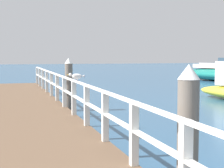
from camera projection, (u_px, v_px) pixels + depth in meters
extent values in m
cube|color=brown|center=(23.00, 114.00, 11.57)|extent=(2.82, 21.39, 0.35)
cube|color=silver|center=(185.00, 164.00, 4.03)|extent=(0.12, 0.12, 1.00)
cube|color=silver|center=(134.00, 133.00, 5.60)|extent=(0.12, 0.12, 1.00)
cube|color=silver|center=(105.00, 116.00, 7.18)|extent=(0.12, 0.12, 1.00)
cube|color=silver|center=(87.00, 105.00, 8.75)|extent=(0.12, 0.12, 1.00)
cube|color=silver|center=(74.00, 97.00, 10.32)|extent=(0.12, 0.12, 1.00)
cube|color=silver|center=(64.00, 92.00, 11.90)|extent=(0.12, 0.12, 1.00)
cube|color=silver|center=(57.00, 87.00, 13.47)|extent=(0.12, 0.12, 1.00)
cube|color=silver|center=(51.00, 84.00, 15.05)|extent=(0.12, 0.12, 1.00)
cube|color=silver|center=(47.00, 81.00, 16.62)|extent=(0.12, 0.12, 1.00)
cube|color=silver|center=(43.00, 79.00, 18.20)|extent=(0.12, 0.12, 1.00)
cube|color=silver|center=(40.00, 77.00, 19.77)|extent=(0.12, 0.12, 1.00)
cube|color=silver|center=(37.00, 75.00, 21.35)|extent=(0.12, 0.12, 1.00)
cube|color=silver|center=(64.00, 77.00, 11.86)|extent=(0.10, 19.79, 0.04)
cube|color=silver|center=(64.00, 90.00, 11.89)|extent=(0.10, 19.79, 0.04)
cylinder|color=#6B6056|center=(188.00, 146.00, 4.76)|extent=(0.28, 0.28, 1.74)
cone|color=white|center=(189.00, 72.00, 4.68)|extent=(0.29, 0.29, 0.20)
cylinder|color=#6B6056|center=(69.00, 87.00, 13.28)|extent=(0.28, 0.28, 1.74)
cone|color=white|center=(69.00, 61.00, 13.20)|extent=(0.29, 0.29, 0.20)
ellipsoid|color=white|center=(77.00, 76.00, 9.85)|extent=(0.31, 0.22, 0.15)
sphere|color=white|center=(70.00, 75.00, 9.85)|extent=(0.09, 0.09, 0.09)
cone|color=gold|center=(68.00, 75.00, 9.86)|extent=(0.06, 0.04, 0.02)
cone|color=#939399|center=(83.00, 76.00, 9.84)|extent=(0.10, 0.09, 0.07)
ellipsoid|color=#939399|center=(77.00, 75.00, 9.85)|extent=(0.27, 0.24, 0.04)
cylinder|color=tan|center=(77.00, 80.00, 9.83)|extent=(0.01, 0.01, 0.05)
cylinder|color=tan|center=(77.00, 80.00, 9.88)|extent=(0.01, 0.01, 0.05)
ellipsoid|color=#197266|center=(222.00, 75.00, 28.40)|extent=(4.56, 8.73, 1.00)
cylinder|color=#B2B2B7|center=(212.00, 64.00, 29.23)|extent=(0.79, 2.85, 0.08)
cube|color=beige|center=(212.00, 66.00, 29.21)|extent=(2.14, 3.27, 0.30)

